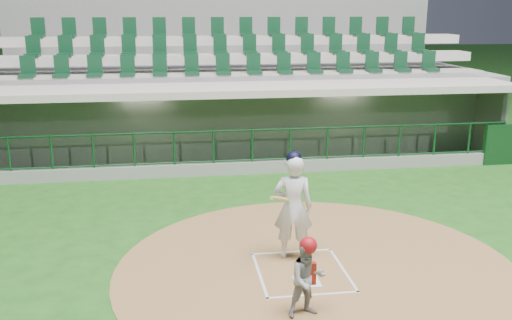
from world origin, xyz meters
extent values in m
plane|color=#1A4C15|center=(0.00, 0.00, 0.00)|extent=(120.00, 120.00, 0.00)
cylinder|color=brown|center=(0.30, -0.20, 0.01)|extent=(7.20, 7.20, 0.01)
cube|color=silver|center=(0.00, -0.70, 0.02)|extent=(0.43, 0.43, 0.02)
cube|color=silver|center=(-0.75, -0.30, 0.02)|extent=(0.05, 1.80, 0.01)
cube|color=silver|center=(0.75, -0.30, 0.02)|extent=(0.05, 1.80, 0.01)
cube|color=white|center=(0.00, 0.55, 0.02)|extent=(1.55, 0.05, 0.01)
cube|color=silver|center=(0.00, -1.15, 0.02)|extent=(1.55, 0.05, 0.01)
cube|color=slate|center=(0.00, 7.50, -0.55)|extent=(15.00, 3.00, 0.10)
cube|color=slate|center=(0.00, 9.10, 0.85)|extent=(15.00, 0.20, 2.70)
cube|color=#A09D8E|center=(0.00, 8.98, 1.10)|extent=(13.50, 0.04, 0.90)
cube|color=slate|center=(7.50, 7.50, 0.85)|extent=(0.20, 3.00, 2.70)
cube|color=#AFA89E|center=(0.00, 7.25, 2.30)|extent=(15.40, 3.50, 0.20)
cube|color=gray|center=(0.00, 5.95, 0.15)|extent=(15.00, 0.15, 0.40)
cube|color=black|center=(0.00, 5.95, 1.73)|extent=(15.00, 0.01, 0.95)
cube|color=brown|center=(0.00, 8.55, -0.28)|extent=(12.75, 0.40, 0.45)
cube|color=white|center=(-3.00, 7.50, 2.17)|extent=(1.30, 0.35, 0.04)
cube|color=white|center=(3.00, 7.50, 2.17)|extent=(1.30, 0.35, 0.04)
imported|color=#B41315|center=(-5.39, 8.46, 0.43)|extent=(1.26, 0.80, 1.85)
imported|color=maroon|center=(-1.72, 8.14, 0.34)|extent=(1.06, 0.76, 1.67)
imported|color=#A11411|center=(2.36, 8.44, 0.44)|extent=(1.03, 0.79, 1.87)
imported|color=#A2111B|center=(4.14, 8.41, 0.40)|extent=(1.75, 1.07, 1.80)
cube|color=gray|center=(0.00, 10.75, 1.15)|extent=(17.00, 6.50, 2.50)
cube|color=#9B978C|center=(0.00, 9.25, 2.30)|extent=(16.60, 0.95, 0.30)
cube|color=#AAA599|center=(0.00, 10.20, 2.85)|extent=(16.60, 0.95, 0.30)
cube|color=#AEA79D|center=(0.00, 11.15, 3.40)|extent=(16.60, 0.95, 0.30)
cube|color=slate|center=(0.00, 14.10, 2.53)|extent=(17.00, 0.25, 5.05)
imported|color=silver|center=(-0.04, 0.33, 0.99)|extent=(0.78, 0.58, 1.96)
sphere|color=black|center=(-0.04, 0.33, 1.91)|extent=(0.28, 0.28, 0.28)
cylinder|color=tan|center=(-0.29, 0.08, 1.25)|extent=(0.58, 0.79, 0.39)
imported|color=gray|center=(-0.25, -1.72, 0.60)|extent=(0.65, 0.55, 1.18)
sphere|color=maroon|center=(-0.25, -1.72, 1.14)|extent=(0.26, 0.26, 0.26)
cube|color=#A11A11|center=(-0.25, -1.57, 0.62)|extent=(0.32, 0.10, 0.35)
camera|label=1|loc=(-2.13, -9.26, 4.51)|focal=40.00mm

